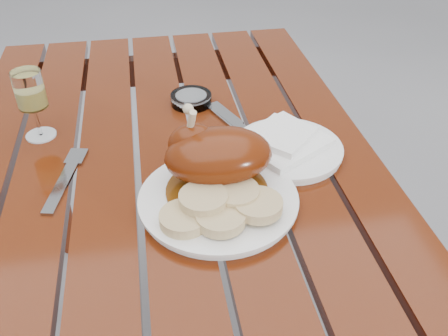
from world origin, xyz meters
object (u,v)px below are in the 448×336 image
Objects in this scene: wine_glass at (33,105)px; ashtray at (191,99)px; side_plate at (288,150)px; table at (178,283)px; dinner_plate at (218,200)px.

wine_glass is 0.33m from ashtray.
side_plate is 2.30× the size of ashtray.
wine_glass reaches higher than ashtray.
table is 0.44m from ashtray.
dinner_plate is (0.07, -0.16, 0.38)m from table.
ashtray is (0.32, 0.08, -0.06)m from wine_glass.
dinner_plate is at bearing -89.35° from ashtray.
dinner_plate is 1.89× the size of wine_glass.
dinner_plate is 1.27× the size of side_plate.
dinner_plate is at bearing -40.25° from wine_glass.
table is 8.43× the size of wine_glass.
side_plate is at bearing 38.99° from dinner_plate.
table is 5.68× the size of side_plate.
wine_glass is 0.67× the size of side_plate.
table is 4.45× the size of dinner_plate.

